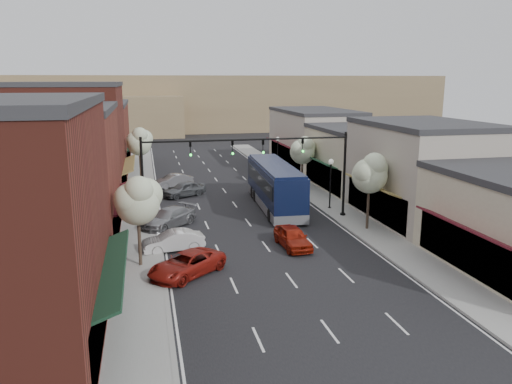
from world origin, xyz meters
TOP-DOWN VIEW (x-y plane):
  - ground at (0.00, 0.00)m, footprint 160.00×160.00m
  - sidewalk_left at (-8.40, 18.50)m, footprint 2.80×73.00m
  - sidewalk_right at (8.40, 18.50)m, footprint 2.80×73.00m
  - curb_left at (-7.00, 18.50)m, footprint 0.25×73.00m
  - curb_right at (7.00, 18.50)m, footprint 0.25×73.00m
  - bldg_left_midnear at (-14.23, 6.00)m, footprint 10.14×14.10m
  - bldg_left_midfar at (-14.24, 20.00)m, footprint 10.14×14.10m
  - bldg_left_far at (-14.22, 36.00)m, footprint 10.14×18.10m
  - bldg_right_midnear at (13.72, 6.00)m, footprint 9.14×12.10m
  - bldg_right_midfar at (13.70, 18.00)m, footprint 9.14×12.10m
  - bldg_right_far at (13.71, 32.00)m, footprint 9.14×16.10m
  - hill_far at (0.00, 90.00)m, footprint 120.00×30.00m
  - hill_near at (-25.00, 78.00)m, footprint 50.00×20.00m
  - signal_mast_right at (5.62, 8.00)m, footprint 8.22×0.46m
  - signal_mast_left at (-5.62, 8.00)m, footprint 8.22×0.46m
  - tree_right_near at (8.35, 3.94)m, footprint 2.85×2.65m
  - tree_right_far at (8.35, 19.94)m, footprint 2.85×2.65m
  - tree_left_near at (-8.25, -0.06)m, footprint 2.85×2.65m
  - tree_left_far at (-8.25, 25.94)m, footprint 2.85×2.65m
  - lamp_post_near at (7.80, 10.50)m, footprint 0.44×0.44m
  - lamp_post_far at (7.80, 28.00)m, footprint 0.44×0.44m
  - coach_bus at (3.26, 12.17)m, footprint 3.43×12.92m
  - red_hatchback at (1.71, 1.47)m, footprint 1.92×4.30m
  - parked_car_a at (-5.68, -1.95)m, footprint 5.19×4.88m
  - parked_car_b at (-6.20, 2.55)m, footprint 4.25×2.00m
  - parked_car_c at (-6.20, 8.17)m, footprint 5.00×5.01m
  - parked_car_d at (-4.20, 18.23)m, footprint 4.62×3.57m
  - parked_car_e at (-4.98, 22.84)m, footprint 4.41×3.04m

SIDE VIEW (x-z plane):
  - ground at x=0.00m, z-range 0.00..0.00m
  - curb_left at x=-7.00m, z-range -0.01..0.16m
  - curb_right at x=7.00m, z-range -0.01..0.16m
  - sidewalk_left at x=-8.40m, z-range 0.00..0.15m
  - sidewalk_right at x=8.40m, z-range 0.00..0.15m
  - parked_car_b at x=-6.20m, z-range 0.00..1.35m
  - parked_car_a at x=-5.68m, z-range 0.00..1.36m
  - parked_car_e at x=-4.98m, z-range 0.00..1.38m
  - red_hatchback at x=1.71m, z-range 0.00..1.44m
  - parked_car_c at x=-6.20m, z-range 0.00..1.46m
  - parked_car_d at x=-4.20m, z-range 0.00..1.47m
  - coach_bus at x=3.26m, z-range 0.07..3.98m
  - lamp_post_near at x=7.80m, z-range 0.79..5.23m
  - lamp_post_far at x=7.80m, z-range 0.79..5.23m
  - bldg_right_midfar at x=13.70m, z-range -0.03..6.37m
  - bldg_right_far at x=13.71m, z-range -0.04..7.36m
  - bldg_right_midnear at x=13.72m, z-range -0.04..7.86m
  - tree_right_far at x=8.35m, z-range 1.28..6.70m
  - hill_near at x=-25.00m, z-range 0.00..8.00m
  - bldg_left_far at x=-14.22m, z-range -0.04..8.36m
  - tree_left_near at x=-8.25m, z-range 1.38..7.07m
  - tree_right_near at x=8.35m, z-range 1.47..7.43m
  - tree_left_far at x=-8.25m, z-range 1.54..7.67m
  - signal_mast_right at x=5.62m, z-range 1.12..8.12m
  - signal_mast_left at x=-5.62m, z-range 1.12..8.12m
  - bldg_left_midnear at x=-14.23m, z-range -0.04..9.36m
  - bldg_left_midfar at x=-14.24m, z-range -0.05..10.85m
  - hill_far at x=0.00m, z-range 0.00..12.00m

